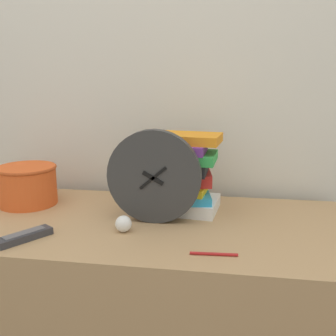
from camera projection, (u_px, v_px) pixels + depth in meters
wall_back at (155, 63)px, 1.49m from camera, size 6.00×0.04×2.40m
desk at (136, 319)px, 1.32m from camera, size 1.36×0.60×0.71m
desk_clock at (154, 177)px, 1.20m from camera, size 0.29×0.04×0.29m
book_stack at (181, 174)px, 1.31m from camera, size 0.27×0.22×0.26m
basket at (27, 184)px, 1.39m from camera, size 0.21×0.21×0.14m
tv_remote at (24, 236)px, 1.09m from camera, size 0.12×0.15×0.02m
crumpled_paper_ball at (123, 224)px, 1.15m from camera, size 0.05×0.05×0.05m
pen at (214, 254)px, 1.00m from camera, size 0.12×0.02×0.01m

